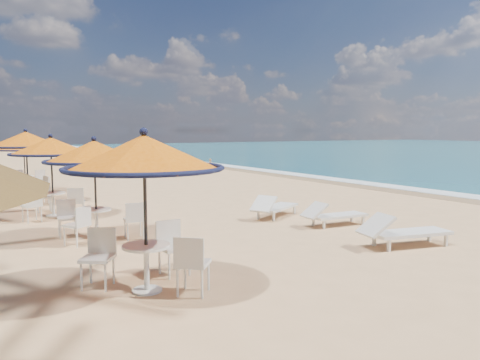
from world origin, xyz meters
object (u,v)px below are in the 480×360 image
object	(u,v)px
station_3	(26,149)
lounger_far	(274,206)
station_2	(51,156)
station_4	(24,151)
lounger_near	(402,231)
station_1	(94,164)
lounger_mid	(333,214)
station_0	(146,172)

from	to	relation	value
station_3	lounger_far	world-z (taller)	station_3
station_2	station_3	bearing A→B (deg)	94.54
station_2	station_4	distance (m)	6.71
station_4	station_2	bearing A→B (deg)	-90.97
station_3	lounger_far	xyz separation A→B (m)	(5.77, -6.95, -1.60)
station_2	lounger_near	size ratio (longest dim) A/B	1.12
station_3	lounger_far	distance (m)	9.17
station_4	lounger_far	bearing A→B (deg)	-62.53
lounger_far	station_2	bearing A→B (deg)	119.83
station_1	station_2	world-z (taller)	station_2
station_2	station_4	xyz separation A→B (m)	(0.11, 6.71, -0.10)
station_2	station_4	size ratio (longest dim) A/B	1.06
station_3	station_1	bearing A→B (deg)	-85.21
station_2	lounger_mid	bearing A→B (deg)	-41.88
lounger_mid	station_3	bearing A→B (deg)	131.66
station_2	lounger_far	bearing A→B (deg)	-33.72
station_2	lounger_near	world-z (taller)	station_2
lounger_mid	lounger_far	world-z (taller)	lounger_far
lounger_near	lounger_mid	bearing A→B (deg)	96.97
station_0	lounger_near	world-z (taller)	station_0
station_3	station_4	size ratio (longest dim) A/B	1.13
lounger_near	lounger_mid	world-z (taller)	lounger_near
station_0	lounger_far	world-z (taller)	station_0
station_1	station_3	distance (m)	6.91
station_1	lounger_near	xyz separation A→B (m)	(5.53, -4.41, -1.43)
station_4	lounger_far	size ratio (longest dim) A/B	1.15
station_0	station_1	xyz separation A→B (m)	(0.27, 4.13, -0.13)
station_2	station_3	size ratio (longest dim) A/B	0.94
lounger_far	station_1	bearing A→B (deg)	152.89
lounger_mid	station_0	bearing A→B (deg)	-154.27
lounger_far	station_4	bearing A→B (deg)	91.02
station_0	lounger_near	xyz separation A→B (m)	(5.79, -0.28, -1.56)
lounger_near	station_1	bearing A→B (deg)	155.15
station_0	station_3	xyz separation A→B (m)	(-0.31, 11.01, 0.02)
station_0	station_3	size ratio (longest dim) A/B	0.99
station_0	lounger_near	bearing A→B (deg)	-2.78
station_2	station_3	distance (m)	3.28
lounger_near	lounger_mid	size ratio (longest dim) A/B	1.16
station_1	station_4	bearing A→B (deg)	91.13
lounger_near	lounger_mid	distance (m)	2.54
station_0	station_3	world-z (taller)	station_3
station_3	lounger_near	size ratio (longest dim) A/B	1.19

